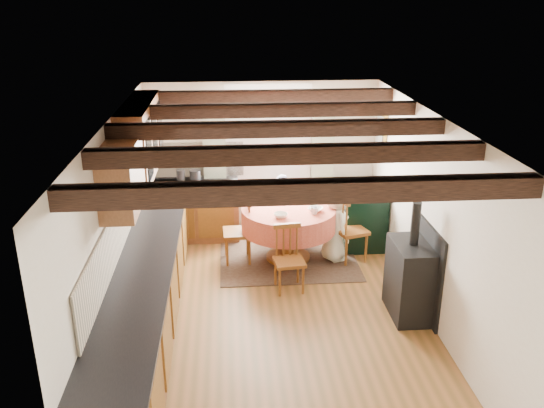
{
  "coord_description": "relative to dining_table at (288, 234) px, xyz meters",
  "views": [
    {
      "loc": [
        -0.54,
        -5.89,
        3.7
      ],
      "look_at": [
        0.0,
        0.8,
        1.15
      ],
      "focal_mm": 37.37,
      "sensor_mm": 36.0,
      "label": 1
    }
  ],
  "objects": [
    {
      "name": "chair_near",
      "position": [
        -0.08,
        -0.87,
        0.04
      ],
      "size": [
        0.42,
        0.44,
        0.88
      ],
      "primitive_type": null,
      "rotation": [
        0.0,
        0.0,
        0.11
      ],
      "color": "brown",
      "rests_on": "floor"
    },
    {
      "name": "ceiling",
      "position": [
        -0.29,
        -1.51,
        2.0
      ],
      "size": [
        3.6,
        5.5,
        0.0
      ],
      "primitive_type": "cube",
      "color": "white",
      "rests_on": "ground"
    },
    {
      "name": "worktop_back",
      "position": [
        -1.34,
        0.92,
        0.5
      ],
      "size": [
        1.3,
        0.64,
        0.04
      ],
      "primitive_type": "cube",
      "color": "black",
      "rests_on": "base_cabinet_back"
    },
    {
      "name": "base_cabinet_left",
      "position": [
        -1.79,
        -1.51,
        0.04
      ],
      "size": [
        0.6,
        5.3,
        0.88
      ],
      "primitive_type": "cube",
      "color": "brown",
      "rests_on": "floor"
    },
    {
      "name": "wall_front",
      "position": [
        -0.29,
        -4.26,
        0.8
      ],
      "size": [
        3.6,
        0.0,
        2.4
      ],
      "primitive_type": "cube",
      "color": "silver",
      "rests_on": "ground"
    },
    {
      "name": "wall_left",
      "position": [
        -2.09,
        -1.51,
        0.8
      ],
      "size": [
        0.0,
        5.5,
        2.4
      ],
      "primitive_type": "cube",
      "color": "silver",
      "rests_on": "ground"
    },
    {
      "name": "beam_a",
      "position": [
        -0.29,
        -3.51,
        1.91
      ],
      "size": [
        3.6,
        0.16,
        0.16
      ],
      "primitive_type": "cube",
      "color": "#3C2419",
      "rests_on": "ceiling"
    },
    {
      "name": "cast_iron_stove",
      "position": [
        1.29,
        -1.58,
        0.32
      ],
      "size": [
        0.43,
        0.72,
        1.45
      ],
      "primitive_type": null,
      "color": "black",
      "rests_on": "floor"
    },
    {
      "name": "splash_back",
      "position": [
        -1.29,
        1.22,
        0.8
      ],
      "size": [
        1.4,
        0.02,
        0.55
      ],
      "primitive_type": "cube",
      "color": "beige",
      "rests_on": "wall_back"
    },
    {
      "name": "beam_e",
      "position": [
        -0.29,
        0.49,
        1.91
      ],
      "size": [
        3.6,
        0.16,
        0.16
      ],
      "primitive_type": "cube",
      "color": "#3C2419",
      "rests_on": "ceiling"
    },
    {
      "name": "window_pane",
      "position": [
        -0.19,
        1.23,
        1.2
      ],
      "size": [
        1.2,
        0.01,
        1.4
      ],
      "primitive_type": "cube",
      "color": "white",
      "rests_on": "wall_back"
    },
    {
      "name": "dining_table",
      "position": [
        0.0,
        0.0,
        0.0
      ],
      "size": [
        1.34,
        1.34,
        0.81
      ],
      "primitive_type": null,
      "color": "#BF6150",
      "rests_on": "floor"
    },
    {
      "name": "wall_plate",
      "position": [
        0.76,
        1.21,
        1.3
      ],
      "size": [
        0.3,
        0.02,
        0.3
      ],
      "primitive_type": "cylinder",
      "rotation": [
        1.57,
        0.0,
        0.0
      ],
      "color": "silver",
      "rests_on": "wall_back"
    },
    {
      "name": "beam_b",
      "position": [
        -0.29,
        -2.51,
        1.91
      ],
      "size": [
        3.6,
        0.16,
        0.16
      ],
      "primitive_type": "cube",
      "color": "#3C2419",
      "rests_on": "ceiling"
    },
    {
      "name": "bowl_a",
      "position": [
        0.36,
        -0.14,
        0.43
      ],
      "size": [
        0.27,
        0.27,
        0.05
      ],
      "primitive_type": "imported",
      "rotation": [
        0.0,
        0.0,
        2.66
      ],
      "color": "silver",
      "rests_on": "dining_table"
    },
    {
      "name": "splash_left",
      "position": [
        -2.07,
        -1.21,
        0.8
      ],
      "size": [
        0.02,
        4.5,
        0.55
      ],
      "primitive_type": "cube",
      "color": "beige",
      "rests_on": "wall_left"
    },
    {
      "name": "worktop_left",
      "position": [
        -1.77,
        -1.51,
        0.5
      ],
      "size": [
        0.64,
        5.3,
        0.04
      ],
      "primitive_type": "cube",
      "color": "black",
      "rests_on": "base_cabinet_left"
    },
    {
      "name": "beam_c",
      "position": [
        -0.29,
        -1.51,
        1.91
      ],
      "size": [
        3.6,
        0.16,
        0.16
      ],
      "primitive_type": "cube",
      "color": "#3C2419",
      "rests_on": "ceiling"
    },
    {
      "name": "canister_tall",
      "position": [
        -1.56,
        0.88,
        0.63
      ],
      "size": [
        0.13,
        0.13,
        0.22
      ],
      "primitive_type": "cylinder",
      "color": "#262628",
      "rests_on": "worktop_back"
    },
    {
      "name": "wall_right",
      "position": [
        1.51,
        -1.51,
        0.8
      ],
      "size": [
        0.0,
        5.5,
        2.4
      ],
      "primitive_type": "cube",
      "color": "silver",
      "rests_on": "ground"
    },
    {
      "name": "wall_back",
      "position": [
        -0.29,
        1.24,
        0.8
      ],
      "size": [
        3.6,
        0.0,
        2.4
      ],
      "primitive_type": "cube",
      "color": "silver",
      "rests_on": "ground"
    },
    {
      "name": "wall_cabinet_solid",
      "position": [
        -1.92,
        -1.81,
        1.5
      ],
      "size": [
        0.34,
        0.9,
        0.7
      ],
      "primitive_type": "cube",
      "color": "brown",
      "rests_on": "wall_left"
    },
    {
      "name": "chair_right",
      "position": [
        0.9,
        -0.06,
        0.09
      ],
      "size": [
        0.56,
        0.55,
        1.0
      ],
      "primitive_type": null,
      "rotation": [
        0.0,
        0.0,
        1.89
      ],
      "color": "brown",
      "rests_on": "floor"
    },
    {
      "name": "rug",
      "position": [
        -0.0,
        0.0,
        -0.4
      ],
      "size": [
        1.97,
        1.54,
        0.01
      ],
      "primitive_type": "cube",
      "color": "#352114",
      "rests_on": "floor"
    },
    {
      "name": "curtain_right",
      "position": [
        0.66,
        1.14,
        0.7
      ],
      "size": [
        0.35,
        0.1,
        2.1
      ],
      "primitive_type": "cube",
      "color": "#B2C49E",
      "rests_on": "wall_back"
    },
    {
      "name": "beam_d",
      "position": [
        -0.29,
        -0.51,
        1.91
      ],
      "size": [
        3.6,
        0.16,
        0.16
      ],
      "primitive_type": "cube",
      "color": "#3C2419",
      "rests_on": "ceiling"
    },
    {
      "name": "curtain_rod",
      "position": [
        -0.19,
        1.14,
        1.8
      ],
      "size": [
        2.0,
        0.03,
        0.03
      ],
      "primitive_type": "cylinder",
      "rotation": [
        0.0,
        1.57,
        0.0
      ],
      "color": "black",
      "rests_on": "wall_back"
    },
    {
      "name": "cup",
      "position": [
        0.32,
        -0.26,
        0.46
      ],
      "size": [
        0.14,
        0.14,
        0.1
      ],
      "primitive_type": "imported",
      "rotation": [
        0.0,
        0.0,
        0.37
      ],
      "color": "silver",
      "rests_on": "dining_table"
    },
    {
      "name": "wall_cabinet_glass",
      "position": [
        -1.92,
        -0.31,
        1.55
      ],
      "size": [
        0.34,
        1.8,
        0.9
      ],
      "primitive_type": "cube",
      "color": "brown",
      "rests_on": "wall_left"
    },
    {
      "name": "window_frame",
      "position": [
        -0.19,
        1.22,
        1.2
      ],
      "size": [
        1.34,
        0.03,
        1.54
      ],
      "primitive_type": "cube",
      "color": "white",
      "rests_on": "wall_back"
    },
    {
      "name": "child_far",
      "position": [
        -0.04,
        0.68,
        0.14
      ],
      "size": [
        0.4,
        0.27,
        1.09
      ],
      "primitive_type": "imported",
      "rotation": [
        0.0,
        0.0,
        3.13
      ],
      "color": "#303142",
      "rests_on": "floor"
    },
    {
      "name": "aga_range",
      "position": [
        1.18,
        0.54,
        0.04
      ],
      "size": [
        0.62,
        0.96,
        0.89
      ],
      "primitive_type": null,
      "color": "black",
      "rests_on": "floor"
    },
    {
      "name": "canister_wide",
      "position": [
        -1.35,
        0.94,
        0.61
      ],
      "size": [
        0.17,
        0.17,
        0.19
      ],
      "primitive_type": "cylinder",
      "color": "#262628",
      "rests_on": "worktop_back"
    },
    {
      "name": "child_right",
      "position": [
        0.67,
        -0.04,
        0.15
      ],
      "size": [
        0.5,
        0.62,
        1.1
      ],
      "primitive_type": "imported",
      "rotation": [
        0.0,
        0.0,
        1.87
      ],
      "color": "white",
      "rests_on": "floor"
    },
    {
      "name": "base_cabinet_back",
      "position": [
        -1.34,
        0.94,
        0.04
      ],
      "size": [
        1.3,
        0.6,
        0.88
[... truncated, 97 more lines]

